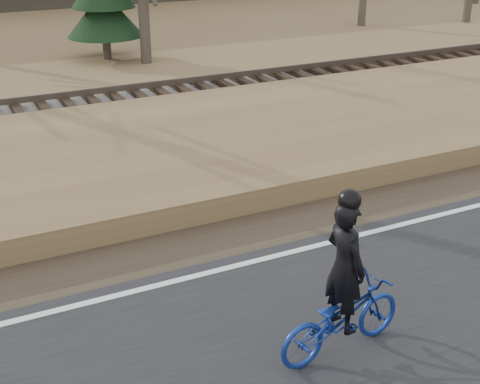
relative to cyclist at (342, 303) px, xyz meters
name	(u,v)px	position (x,y,z in m)	size (l,w,h in m)	color
embankment	(394,126)	(5.87, 6.37, -0.50)	(120.00, 5.00, 0.44)	olive
ballast	(308,88)	(5.87, 10.17, -0.50)	(120.00, 3.00, 0.45)	slate
railroad	(308,78)	(5.87, 10.17, -0.19)	(120.00, 2.40, 0.29)	black
cyclist	(342,303)	(0.00, 0.00, 0.00)	(1.82, 0.81, 2.10)	navy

